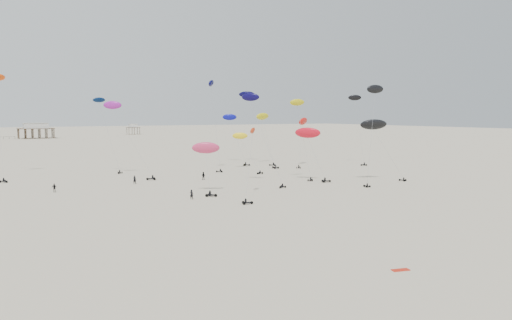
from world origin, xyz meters
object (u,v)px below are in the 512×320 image
pavilion_main (36,132)px  rig_9 (357,116)px  pavilion_small (133,130)px  spectator_0 (192,199)px  rig_4 (207,156)px

pavilion_main → rig_9: rig_9 is taller
pavilion_small → rig_9: bearing=-90.8°
pavilion_small → spectator_0: (-70.53, -287.11, -3.49)m
rig_4 → pavilion_main: bearing=-130.0°
pavilion_main → pavilion_small: bearing=23.2°
rig_4 → pavilion_small: bearing=-144.1°
pavilion_main → spectator_0: (-0.53, -257.11, -4.22)m
pavilion_small → rig_9: size_ratio=0.42×
pavilion_main → spectator_0: size_ratio=10.02×
pavilion_small → rig_4: (-65.36, -282.27, 3.81)m
pavilion_small → spectator_0: size_ratio=4.30×
rig_4 → rig_9: size_ratio=0.48×
pavilion_small → rig_9: 254.21m
pavilion_main → rig_9: 233.87m
pavilion_small → rig_4: bearing=-103.0°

